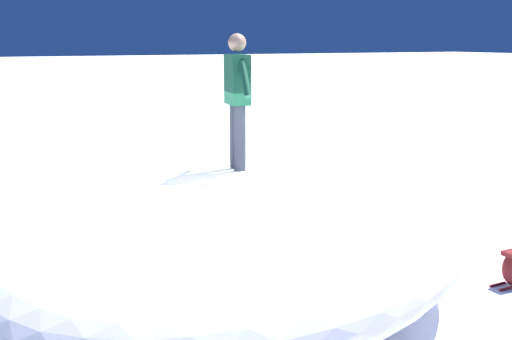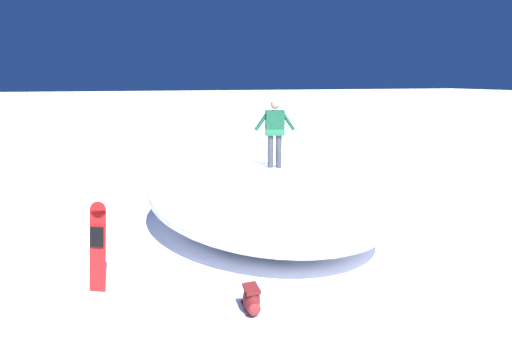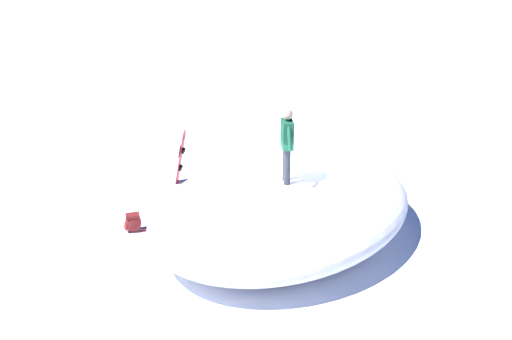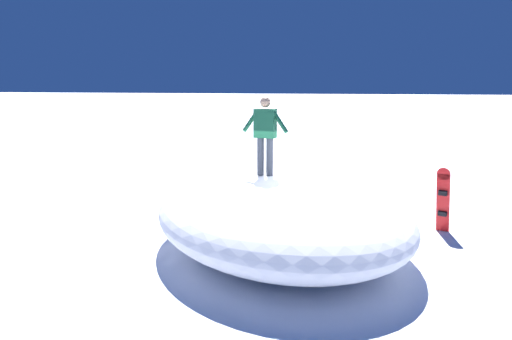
# 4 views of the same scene
# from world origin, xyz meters

# --- Properties ---
(ground) EXTENTS (240.00, 240.00, 0.00)m
(ground) POSITION_xyz_m (0.00, 0.00, 0.00)
(ground) COLOR white
(snow_mound) EXTENTS (8.17, 7.52, 1.57)m
(snow_mound) POSITION_xyz_m (-0.48, -0.29, 0.78)
(snow_mound) COLOR white
(snow_mound) RESTS_ON ground
(snowboarder_standing) EXTENTS (0.29, 0.99, 1.62)m
(snowboarder_standing) POSITION_xyz_m (-0.56, -0.62, 2.49)
(snowboarder_standing) COLOR #333842
(snowboarder_standing) RESTS_ON snow_mound
(snowboard_primary_upright) EXTENTS (0.42, 0.40, 1.57)m
(snowboard_primary_upright) POSITION_xyz_m (-2.31, 3.25, 0.81)
(snowboard_primary_upright) COLOR red
(snowboard_primary_upright) RESTS_ON ground
(backpack_near) EXTENTS (0.56, 0.27, 0.46)m
(backpack_near) POSITION_xyz_m (-3.81, 0.86, 0.24)
(backpack_near) COLOR maroon
(backpack_near) RESTS_ON ground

